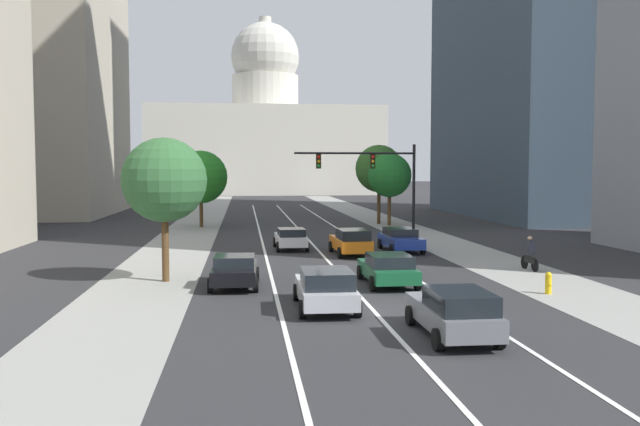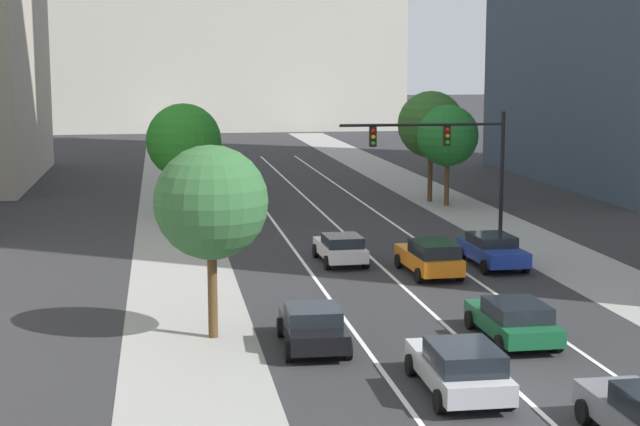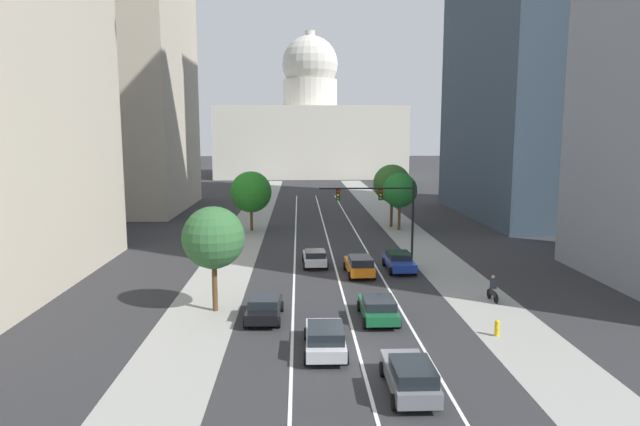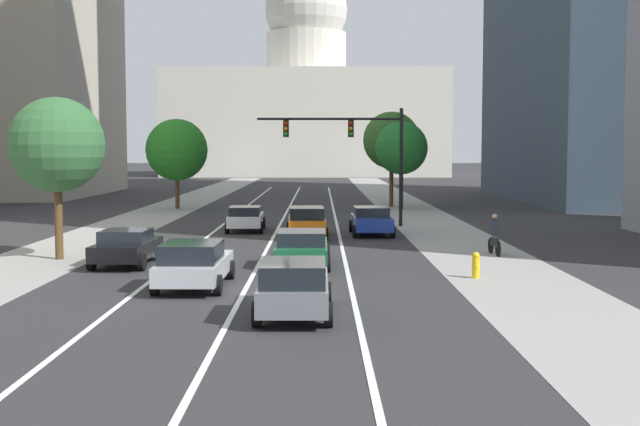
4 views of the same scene
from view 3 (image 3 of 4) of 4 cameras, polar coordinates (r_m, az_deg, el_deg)
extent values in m
plane|color=#2B2B2D|center=(66.10, 0.36, -1.11)|extent=(400.00, 400.00, 0.00)
cube|color=gray|center=(61.39, -7.73, -1.91)|extent=(4.44, 130.00, 0.01)
cube|color=gray|center=(62.23, 8.75, -1.79)|extent=(4.44, 130.00, 0.01)
cube|color=white|center=(51.29, -2.61, -3.85)|extent=(0.16, 90.00, 0.01)
cube|color=white|center=(51.37, 1.10, -3.83)|extent=(0.16, 90.00, 0.01)
cube|color=white|center=(51.67, 4.79, -3.79)|extent=(0.16, 90.00, 0.01)
cube|color=beige|center=(140.48, -1.02, 7.38)|extent=(45.71, 25.81, 17.17)
cylinder|color=beige|center=(140.80, -1.04, 12.27)|extent=(13.47, 13.47, 6.86)
sphere|color=beige|center=(141.49, -1.04, 15.20)|extent=(13.86, 13.86, 13.86)
cylinder|color=beige|center=(142.38, -1.05, 17.69)|extent=(2.50, 2.50, 3.47)
cube|color=#14512D|center=(32.71, 6.04, -9.91)|extent=(1.90, 4.52, 0.55)
cube|color=black|center=(32.16, 6.16, -9.24)|extent=(1.75, 2.26, 0.51)
cylinder|color=black|center=(34.14, 4.07, -9.59)|extent=(0.22, 0.64, 0.64)
cylinder|color=black|center=(34.38, 7.25, -9.51)|extent=(0.22, 0.64, 0.64)
cylinder|color=black|center=(31.24, 4.68, -11.32)|extent=(0.22, 0.64, 0.64)
cylinder|color=black|center=(31.51, 8.17, -11.20)|extent=(0.22, 0.64, 0.64)
cube|color=silver|center=(45.23, -0.56, -4.73)|extent=(1.87, 4.18, 0.57)
cube|color=black|center=(44.58, -0.52, -4.23)|extent=(1.67, 2.04, 0.47)
cylinder|color=black|center=(46.62, -1.73, -4.70)|extent=(0.24, 0.65, 0.64)
cylinder|color=black|center=(46.71, 0.43, -4.67)|extent=(0.24, 0.65, 0.64)
cylinder|color=black|center=(43.89, -1.60, -5.52)|extent=(0.24, 0.65, 0.64)
cylinder|color=black|center=(43.99, 0.70, -5.48)|extent=(0.24, 0.65, 0.64)
cube|color=black|center=(32.66, -5.80, -9.90)|extent=(1.97, 4.23, 0.59)
cube|color=black|center=(32.38, -5.83, -9.09)|extent=(1.75, 1.95, 0.46)
cylinder|color=black|center=(34.19, -7.12, -9.61)|extent=(0.24, 0.65, 0.64)
cylinder|color=black|center=(34.02, -4.00, -9.65)|extent=(0.24, 0.65, 0.64)
cylinder|color=black|center=(31.52, -7.73, -11.19)|extent=(0.24, 0.65, 0.64)
cylinder|color=black|center=(31.34, -4.34, -11.25)|extent=(0.24, 0.65, 0.64)
cube|color=orange|center=(42.45, 4.07, -5.55)|extent=(1.96, 4.56, 0.67)
cube|color=black|center=(41.58, 4.23, -4.96)|extent=(1.74, 2.42, 0.58)
cylinder|color=black|center=(43.89, 2.61, -5.52)|extent=(0.24, 0.65, 0.64)
cylinder|color=black|center=(44.14, 4.93, -5.47)|extent=(0.24, 0.65, 0.64)
cylinder|color=black|center=(40.95, 3.13, -6.54)|extent=(0.24, 0.65, 0.64)
cylinder|color=black|center=(41.21, 5.62, -6.47)|extent=(0.24, 0.65, 0.64)
cube|color=slate|center=(24.35, 9.22, -16.45)|extent=(1.78, 4.53, 0.64)
cube|color=black|center=(23.42, 9.64, -15.88)|extent=(1.63, 2.37, 0.57)
cylinder|color=black|center=(25.72, 6.49, -15.78)|extent=(0.22, 0.64, 0.64)
cylinder|color=black|center=(26.03, 10.50, -15.57)|extent=(0.22, 0.64, 0.64)
cylinder|color=black|center=(22.98, 7.70, -18.88)|extent=(0.22, 0.64, 0.64)
cylinder|color=black|center=(23.33, 12.23, -18.57)|extent=(0.22, 0.64, 0.64)
cube|color=#1E389E|center=(44.08, 8.21, -5.11)|extent=(1.98, 4.58, 0.64)
cube|color=black|center=(44.12, 8.18, -4.36)|extent=(1.78, 2.25, 0.47)
cylinder|color=black|center=(45.45, 6.64, -5.09)|extent=(0.24, 0.65, 0.64)
cylinder|color=black|center=(45.82, 8.96, -5.03)|extent=(0.24, 0.65, 0.64)
cylinder|color=black|center=(42.51, 7.38, -6.04)|extent=(0.24, 0.65, 0.64)
cylinder|color=black|center=(42.90, 9.85, -5.96)|extent=(0.24, 0.65, 0.64)
cube|color=#B2B5BA|center=(28.03, 0.53, -12.99)|extent=(1.97, 4.68, 0.59)
cube|color=black|center=(27.25, 0.58, -12.31)|extent=(1.78, 2.38, 0.59)
cylinder|color=black|center=(29.60, -1.45, -12.42)|extent=(0.23, 0.64, 0.64)
cylinder|color=black|center=(29.66, 2.30, -12.39)|extent=(0.23, 0.64, 0.64)
cylinder|color=black|center=(26.67, -1.46, -14.82)|extent=(0.23, 0.64, 0.64)
cylinder|color=black|center=(26.73, 2.75, -14.77)|extent=(0.23, 0.64, 0.64)
cylinder|color=black|center=(48.28, 9.61, -0.69)|extent=(0.20, 0.20, 6.71)
cylinder|color=black|center=(47.26, 4.83, 2.57)|extent=(8.16, 0.14, 0.14)
cube|color=black|center=(47.49, 6.29, 1.91)|extent=(0.32, 0.28, 0.96)
sphere|color=red|center=(47.31, 6.33, 2.25)|extent=(0.20, 0.20, 0.20)
sphere|color=orange|center=(47.34, 6.32, 1.89)|extent=(0.20, 0.20, 0.20)
sphere|color=green|center=(47.37, 6.31, 1.53)|extent=(0.20, 0.20, 0.20)
cube|color=black|center=(47.09, 1.87, 1.90)|extent=(0.32, 0.28, 0.96)
sphere|color=red|center=(46.90, 1.88, 2.24)|extent=(0.20, 0.20, 0.20)
sphere|color=orange|center=(46.94, 1.88, 1.88)|extent=(0.20, 0.20, 0.20)
sphere|color=green|center=(46.97, 1.88, 1.52)|extent=(0.20, 0.20, 0.20)
cylinder|color=yellow|center=(31.52, 17.89, -11.47)|extent=(0.26, 0.26, 0.70)
sphere|color=yellow|center=(31.38, 17.92, -10.73)|extent=(0.26, 0.26, 0.26)
cylinder|color=yellow|center=(31.37, 17.99, -11.50)|extent=(0.10, 0.12, 0.10)
cylinder|color=black|center=(37.19, 17.80, -8.45)|extent=(0.10, 0.66, 0.66)
cylinder|color=black|center=(38.10, 17.15, -8.02)|extent=(0.10, 0.66, 0.66)
cube|color=black|center=(37.58, 17.49, -7.91)|extent=(0.14, 1.00, 0.36)
cube|color=#262833|center=(37.37, 17.56, -7.01)|extent=(0.38, 0.31, 0.64)
sphere|color=tan|center=(37.33, 17.55, -6.34)|extent=(0.22, 0.22, 0.22)
cylinder|color=#51381E|center=(34.30, -10.87, -7.36)|extent=(0.32, 0.32, 3.25)
sphere|color=#305F32|center=(33.64, -11.01, -2.52)|extent=(3.78, 3.78, 3.78)
cylinder|color=#51381E|center=(62.32, 8.22, -0.32)|extent=(0.32, 0.32, 3.12)
sphere|color=#206E2A|center=(61.95, 8.28, 2.36)|extent=(3.91, 3.91, 3.91)
cylinder|color=#51381E|center=(61.65, -7.12, -0.56)|extent=(0.32, 0.32, 2.76)
sphere|color=#277E23|center=(61.27, -7.17, 2.19)|extent=(4.57, 4.57, 4.57)
cylinder|color=#51381E|center=(64.09, 7.43, 0.13)|extent=(0.32, 0.32, 3.56)
sphere|color=#2F5D25|center=(63.71, 7.48, 3.07)|extent=(4.35, 4.35, 4.35)
camera|label=1|loc=(6.39, -29.64, -56.49)|focal=37.46mm
camera|label=2|loc=(7.04, -83.55, -12.80)|focal=54.98mm
camera|label=4|loc=(8.28, 76.21, -49.28)|focal=45.99mm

